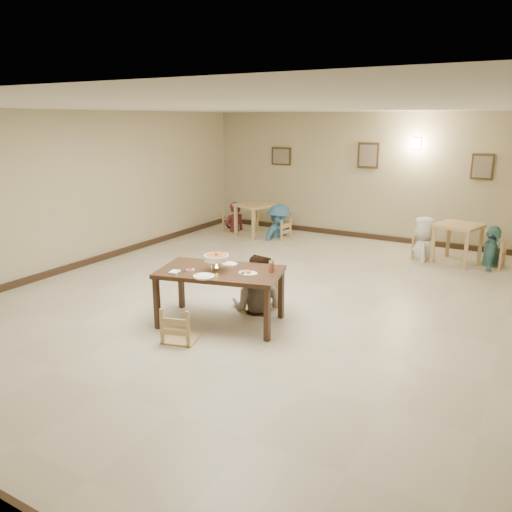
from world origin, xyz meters
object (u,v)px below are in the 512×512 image
Objects in this scene: bg_table_right at (458,231)px; chair_near at (180,307)px; main_table at (220,276)px; bg_diner_c at (426,217)px; drink_glass at (272,267)px; bg_diner_a at (234,202)px; chair_far at (257,275)px; bg_chair_lr at (279,219)px; main_diner at (257,255)px; bg_chair_rl at (425,235)px; bg_diner_d at (495,226)px; bg_table_left at (255,210)px; bg_chair_ll at (234,213)px; curry_warmer at (216,258)px; bg_diner_b at (279,204)px; bg_chair_rr at (493,242)px.

chair_near is at bearing -113.95° from bg_table_right.
bg_diner_c is (1.76, 5.01, 0.17)m from main_table.
drink_glass is at bearing -144.35° from chair_near.
drink_glass is 0.10× the size of bg_diner_a.
drink_glass reaches higher than bg_table_right.
chair_far is 0.67× the size of bg_diner_a.
bg_diner_c reaches higher than bg_chair_lr.
bg_chair_lr is 0.54× the size of bg_diner_c.
main_diner is 4.58m from bg_chair_rl.
bg_diner_d is (2.87, 4.32, -0.05)m from main_diner.
bg_chair_ll is (-0.66, 0.07, -0.17)m from bg_table_left.
chair_near is 0.58× the size of bg_diner_a.
bg_diner_a reaches higher than bg_table_right.
main_diner is at bearing 30.12° from bg_chair_lr.
chair_far is at bearing 77.93° from curry_warmer.
main_diner reaches higher than curry_warmer.
curry_warmer is at bearing 56.07° from bg_diner_a.
bg_chair_lr is at bearing 2.35° from bg_table_left.
chair_far is 4.52m from bg_chair_rl.
bg_table_right is at bearing -74.20° from bg_chair_ll.
bg_table_left is (-2.32, 5.09, -0.31)m from curry_warmer.
chair_far is 4.68m from bg_diner_b.
main_diner reaches higher than main_table.
bg_chair_ll is (-2.97, 5.15, -0.48)m from curry_warmer.
bg_table_left is at bearing -78.70° from bg_chair_ll.
bg_table_left is at bearing -103.61° from bg_diner_c.
main_diner is 1.06× the size of bg_diner_d.
main_diner is 5.44m from bg_chair_ll.
main_table is 5.93m from bg_diner_a.
main_table is 1.77× the size of chair_far.
bg_chair_rl reaches higher than bg_chair_lr.
main_diner reaches higher than bg_diner_a.
bg_diner_c reaches higher than chair_far.
bg_diner_d is (1.30, 0.03, -0.06)m from bg_diner_c.
bg_diner_c is at bearing -81.59° from bg_chair_rr.
main_diner is at bearing 61.17° from main_table.
bg_diner_c is (-1.30, -0.03, 0.40)m from bg_chair_rr.
bg_table_right is 0.59× the size of bg_diner_b.
main_table is 5.35m from bg_diner_b.
main_diner is 1.10× the size of bg_diner_a.
bg_diner_b is at bearing -76.83° from main_diner.
bg_diner_b is at bearing 93.88° from main_table.
chair_far is at bearing -27.35° from bg_chair_rr.
bg_table_right is at bearing 49.80° from main_table.
bg_diner_c is (1.90, 5.75, 0.43)m from chair_near.
bg_chair_ll is at bearing 140.57° from chair_far.
bg_chair_ll is 1.00× the size of bg_chair_rl.
chair_near is at bearing -157.53° from bg_diner_b.
main_diner reaches higher than bg_chair_rl.
main_diner is 4.54× the size of curry_warmer.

